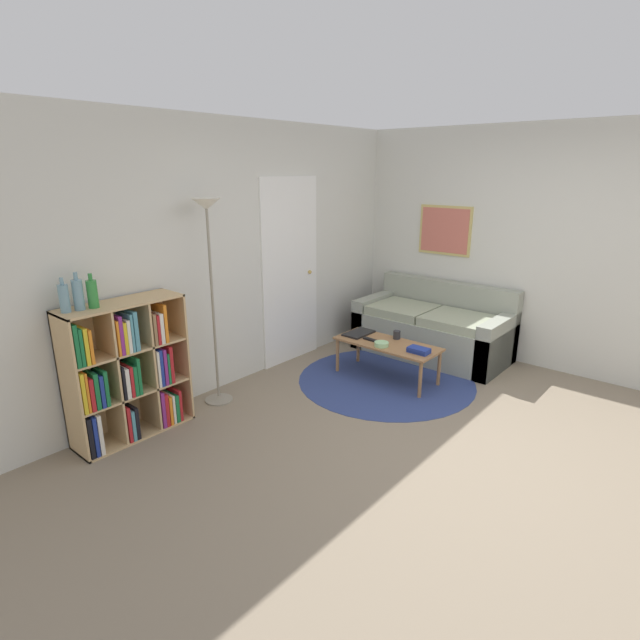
{
  "coord_description": "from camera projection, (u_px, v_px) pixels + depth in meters",
  "views": [
    {
      "loc": [
        -3.38,
        -1.43,
        2.14
      ],
      "look_at": [
        -0.17,
        1.31,
        0.85
      ],
      "focal_mm": 28.0,
      "sensor_mm": 36.0,
      "label": 1
    }
  ],
  "objects": [
    {
      "name": "book_stack_on_table",
      "position": [
        419.0,
        350.0,
        4.9
      ],
      "size": [
        0.13,
        0.21,
        0.05
      ],
      "color": "navy",
      "rests_on": "coffee_table"
    },
    {
      "name": "rug",
      "position": [
        386.0,
        380.0,
        5.24
      ],
      "size": [
        1.83,
        1.83,
        0.01
      ],
      "color": "navy",
      "rests_on": "ground_plane"
    },
    {
      "name": "bookshelf",
      "position": [
        125.0,
        372.0,
        4.02
      ],
      "size": [
        0.96,
        0.34,
        1.14
      ],
      "color": "tan",
      "rests_on": "ground_plane"
    },
    {
      "name": "remote",
      "position": [
        370.0,
        340.0,
        5.25
      ],
      "size": [
        0.05,
        0.17,
        0.02
      ],
      "color": "black",
      "rests_on": "coffee_table"
    },
    {
      "name": "cup",
      "position": [
        397.0,
        335.0,
        5.29
      ],
      "size": [
        0.08,
        0.08,
        0.09
      ],
      "color": "#28282D",
      "rests_on": "coffee_table"
    },
    {
      "name": "bottle_left",
      "position": [
        64.0,
        298.0,
        3.57
      ],
      "size": [
        0.07,
        0.07,
        0.26
      ],
      "color": "#6B93A3",
      "rests_on": "bookshelf"
    },
    {
      "name": "ground_plane",
      "position": [
        459.0,
        448.0,
        3.97
      ],
      "size": [
        14.0,
        14.0,
        0.0
      ],
      "primitive_type": "plane",
      "color": "gray"
    },
    {
      "name": "coffee_table",
      "position": [
        387.0,
        346.0,
        5.2
      ],
      "size": [
        0.46,
        1.1,
        0.4
      ],
      "color": "#996B42",
      "rests_on": "ground_plane"
    },
    {
      "name": "bottle_middle",
      "position": [
        78.0,
        294.0,
        3.63
      ],
      "size": [
        0.08,
        0.08,
        0.28
      ],
      "color": "#6B93A3",
      "rests_on": "bookshelf"
    },
    {
      "name": "bowl",
      "position": [
        381.0,
        344.0,
        5.08
      ],
      "size": [
        0.15,
        0.15,
        0.04
      ],
      "color": "#9ED193",
      "rests_on": "coffee_table"
    },
    {
      "name": "wall_right",
      "position": [
        457.0,
        241.0,
        5.94
      ],
      "size": [
        0.08,
        5.38,
        2.6
      ],
      "color": "silver",
      "rests_on": "ground_plane"
    },
    {
      "name": "bottle_right",
      "position": [
        92.0,
        294.0,
        3.69
      ],
      "size": [
        0.08,
        0.08,
        0.26
      ],
      "color": "#2D8438",
      "rests_on": "bookshelf"
    },
    {
      "name": "floor_lamp",
      "position": [
        209.0,
        243.0,
        4.35
      ],
      "size": [
        0.26,
        0.26,
        1.89
      ],
      "color": "gray",
      "rests_on": "ground_plane"
    },
    {
      "name": "wall_back",
      "position": [
        252.0,
        255.0,
        5.1
      ],
      "size": [
        7.37,
        0.11,
        2.6
      ],
      "color": "silver",
      "rests_on": "ground_plane"
    },
    {
      "name": "couch",
      "position": [
        434.0,
        329.0,
        5.94
      ],
      "size": [
        0.86,
        1.74,
        0.83
      ],
      "color": "gray",
      "rests_on": "ground_plane"
    },
    {
      "name": "laptop",
      "position": [
        359.0,
        333.0,
        5.46
      ],
      "size": [
        0.35,
        0.21,
        0.02
      ],
      "color": "black",
      "rests_on": "coffee_table"
    }
  ]
}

